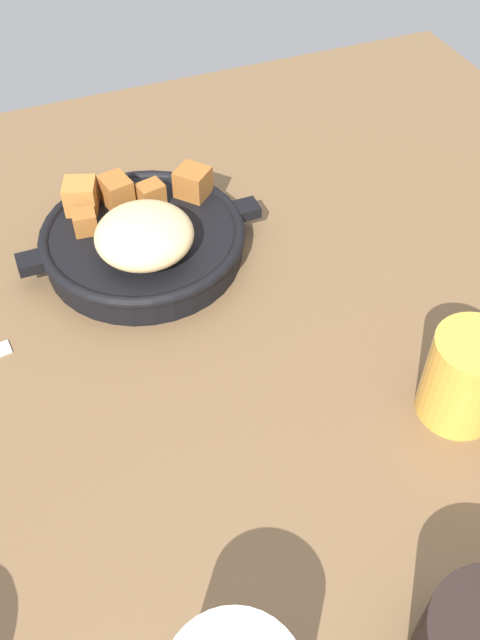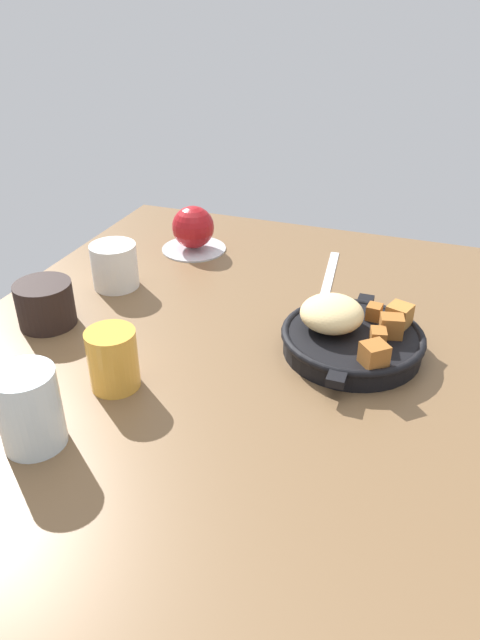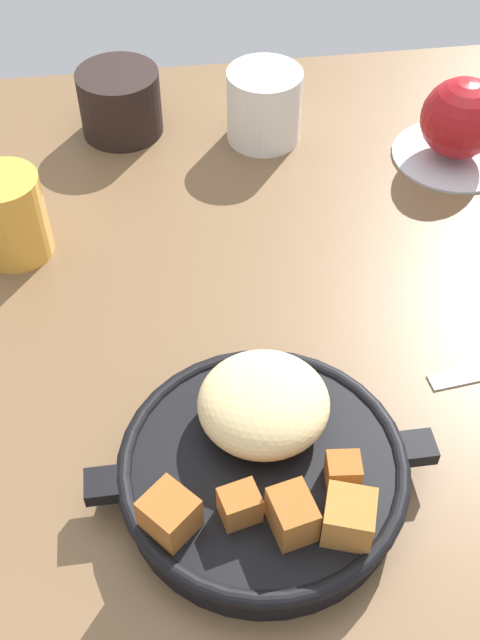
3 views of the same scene
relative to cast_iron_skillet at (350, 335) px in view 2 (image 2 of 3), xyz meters
The scene contains 9 objects.
ground_plane 13.61cm from the cast_iron_skillet, 108.87° to the left, with size 102.09×92.83×2.40cm, color brown.
cast_iron_skillet is the anchor object (origin of this frame).
saucer_plate 44.95cm from the cast_iron_skillet, 54.15° to the left, with size 12.86×12.86×0.60cm, color #B7BABF.
red_apple 44.93cm from the cast_iron_skillet, 54.15° to the left, with size 8.34×8.34×8.34cm, color maroon.
butter_knife 25.95cm from the cast_iron_skillet, 18.38° to the left, with size 19.39×1.60×0.36cm, color silver.
water_glass_tall 44.50cm from the cast_iron_skillet, 135.96° to the left, with size 7.33×7.33×9.95cm, color silver.
ceramic_mug_white 43.28cm from the cast_iron_skillet, 80.94° to the left, with size 7.98×7.98×7.86cm, color silver.
coffee_mug_dark 46.88cm from the cast_iron_skillet, 100.31° to the left, with size 8.84×8.84×7.07cm, color black.
juice_glass_amber 33.66cm from the cast_iron_skillet, 124.25° to the left, with size 6.63×6.63×8.35cm, color gold.
Camera 2 is at (-68.54, -21.82, 47.32)cm, focal length 32.80 mm.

